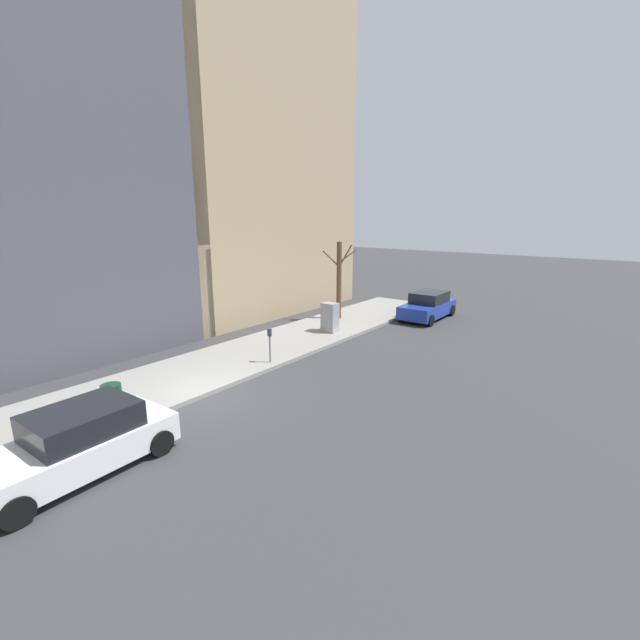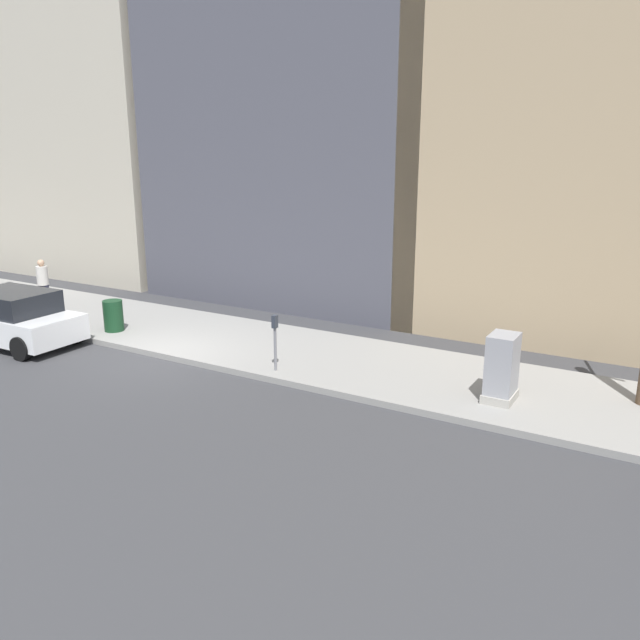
% 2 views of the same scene
% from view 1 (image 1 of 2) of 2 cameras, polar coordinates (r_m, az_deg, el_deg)
% --- Properties ---
extents(ground_plane, '(120.00, 120.00, 0.00)m').
position_cam_1_polar(ground_plane, '(14.56, -14.92, -9.93)').
color(ground_plane, '#38383A').
extents(sidewalk, '(4.00, 36.00, 0.15)m').
position_cam_1_polar(sidewalk, '(16.07, -19.35, -7.67)').
color(sidewalk, gray).
rests_on(sidewalk, ground).
extents(parked_car_blue, '(1.95, 4.21, 1.52)m').
position_cam_1_polar(parked_car_blue, '(25.07, 14.20, 1.84)').
color(parked_car_blue, '#1E389E').
rests_on(parked_car_blue, ground).
extents(parked_car_white, '(2.06, 4.27, 1.52)m').
position_cam_1_polar(parked_car_white, '(11.46, -29.51, -14.05)').
color(parked_car_white, white).
rests_on(parked_car_white, ground).
extents(parking_meter, '(0.14, 0.10, 1.35)m').
position_cam_1_polar(parking_meter, '(16.68, -6.71, -2.90)').
color(parking_meter, slate).
rests_on(parking_meter, sidewalk).
extents(utility_box, '(0.83, 0.61, 1.43)m').
position_cam_1_polar(utility_box, '(21.01, 1.33, 0.32)').
color(utility_box, '#A8A399').
rests_on(utility_box, sidewalk).
extents(bare_tree, '(1.61, 1.07, 4.21)m').
position_cam_1_polar(bare_tree, '(23.56, 2.57, 5.49)').
color(bare_tree, brown).
rests_on(bare_tree, sidewalk).
extents(trash_bin, '(0.56, 0.56, 0.90)m').
position_cam_1_polar(trash_bin, '(13.84, -25.97, -9.49)').
color(trash_bin, '#14381E').
rests_on(trash_bin, sidewalk).
extents(office_tower_left, '(12.77, 12.77, 29.52)m').
position_cam_1_polar(office_tower_left, '(30.59, -14.70, 30.53)').
color(office_tower_left, tan).
rests_on(office_tower_left, ground).
extents(office_block_center, '(10.78, 10.78, 14.90)m').
position_cam_1_polar(office_block_center, '(22.95, -34.92, 15.69)').
color(office_block_center, '#4C4C56').
rests_on(office_block_center, ground).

